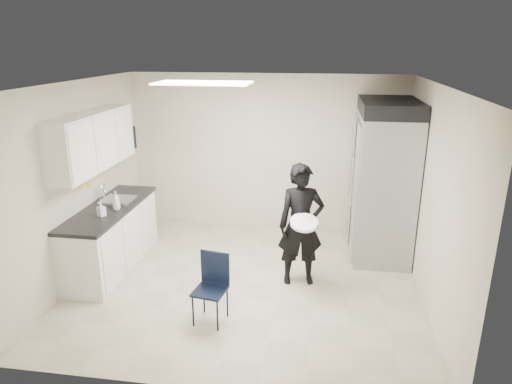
% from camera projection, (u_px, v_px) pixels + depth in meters
% --- Properties ---
extents(floor, '(4.50, 4.50, 0.00)m').
position_uv_depth(floor, '(246.00, 283.00, 6.09)').
color(floor, '#B0A48A').
rests_on(floor, ground).
extents(ceiling, '(4.50, 4.50, 0.00)m').
position_uv_depth(ceiling, '(244.00, 84.00, 5.28)').
color(ceiling, silver).
rests_on(ceiling, back_wall).
extents(back_wall, '(4.50, 0.00, 4.50)m').
position_uv_depth(back_wall, '(266.00, 154.00, 7.56)').
color(back_wall, beige).
rests_on(back_wall, floor).
extents(left_wall, '(0.00, 4.00, 4.00)m').
position_uv_depth(left_wall, '(77.00, 183.00, 6.00)').
color(left_wall, beige).
rests_on(left_wall, floor).
extents(right_wall, '(0.00, 4.00, 4.00)m').
position_uv_depth(right_wall, '(433.00, 199.00, 5.37)').
color(right_wall, beige).
rests_on(right_wall, floor).
extents(ceiling_panel, '(1.20, 0.60, 0.02)m').
position_uv_depth(ceiling_panel, '(203.00, 83.00, 5.75)').
color(ceiling_panel, white).
rests_on(ceiling_panel, ceiling).
extents(lower_counter, '(0.60, 1.90, 0.86)m').
position_uv_depth(lower_counter, '(112.00, 239.00, 6.42)').
color(lower_counter, silver).
rests_on(lower_counter, floor).
extents(countertop, '(0.64, 1.95, 0.05)m').
position_uv_depth(countertop, '(109.00, 208.00, 6.27)').
color(countertop, black).
rests_on(countertop, lower_counter).
extents(sink, '(0.42, 0.40, 0.14)m').
position_uv_depth(sink, '(118.00, 203.00, 6.51)').
color(sink, gray).
rests_on(sink, countertop).
extents(faucet, '(0.02, 0.02, 0.24)m').
position_uv_depth(faucet, '(104.00, 193.00, 6.49)').
color(faucet, silver).
rests_on(faucet, countertop).
extents(upper_cabinets, '(0.35, 1.80, 0.75)m').
position_uv_depth(upper_cabinets, '(92.00, 141.00, 6.00)').
color(upper_cabinets, silver).
rests_on(upper_cabinets, left_wall).
extents(towel_dispenser, '(0.22, 0.30, 0.35)m').
position_uv_depth(towel_dispenser, '(126.00, 139.00, 7.15)').
color(towel_dispenser, black).
rests_on(towel_dispenser, left_wall).
extents(notice_sticker_left, '(0.00, 0.12, 0.07)m').
position_uv_depth(notice_sticker_left, '(82.00, 186.00, 6.12)').
color(notice_sticker_left, yellow).
rests_on(notice_sticker_left, left_wall).
extents(notice_sticker_right, '(0.00, 0.12, 0.07)m').
position_uv_depth(notice_sticker_right, '(90.00, 185.00, 6.32)').
color(notice_sticker_right, yellow).
rests_on(notice_sticker_right, left_wall).
extents(commercial_fridge, '(0.80, 1.35, 2.10)m').
position_uv_depth(commercial_fridge, '(383.00, 186.00, 6.70)').
color(commercial_fridge, gray).
rests_on(commercial_fridge, floor).
extents(fridge_compressor, '(0.80, 1.35, 0.20)m').
position_uv_depth(fridge_compressor, '(390.00, 107.00, 6.34)').
color(fridge_compressor, black).
rests_on(fridge_compressor, commercial_fridge).
extents(folding_chair, '(0.40, 0.40, 0.78)m').
position_uv_depth(folding_chair, '(210.00, 291.00, 5.14)').
color(folding_chair, black).
rests_on(folding_chair, floor).
extents(man_tuxedo, '(0.66, 0.51, 1.62)m').
position_uv_depth(man_tuxedo, '(301.00, 225.00, 5.89)').
color(man_tuxedo, black).
rests_on(man_tuxedo, floor).
extents(bucket_lid, '(0.41, 0.41, 0.04)m').
position_uv_depth(bucket_lid, '(304.00, 223.00, 5.61)').
color(bucket_lid, white).
rests_on(bucket_lid, man_tuxedo).
extents(soap_bottle_a, '(0.14, 0.14, 0.26)m').
position_uv_depth(soap_bottle_a, '(116.00, 200.00, 6.12)').
color(soap_bottle_a, white).
rests_on(soap_bottle_a, countertop).
extents(soap_bottle_b, '(0.11, 0.12, 0.19)m').
position_uv_depth(soap_bottle_b, '(101.00, 209.00, 5.90)').
color(soap_bottle_b, silver).
rests_on(soap_bottle_b, countertop).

